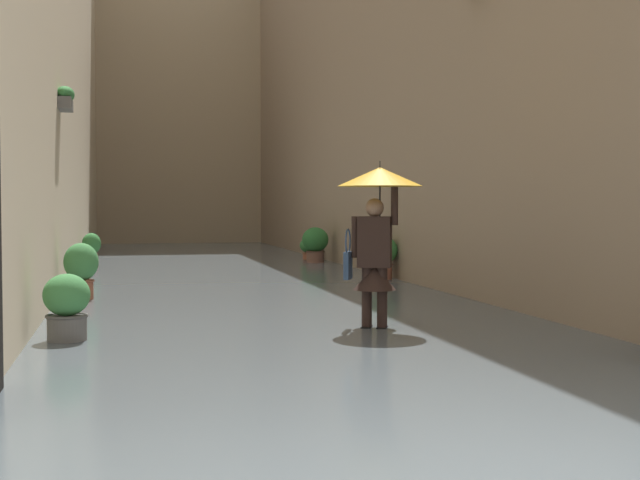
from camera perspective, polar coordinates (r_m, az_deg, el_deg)
ground_plane at (r=18.39m, az=-6.29°, el=-2.43°), size 72.90×72.90×0.00m
flood_water at (r=18.39m, az=-6.29°, el=-2.29°), size 6.89×35.16×0.09m
building_facade_left at (r=19.61m, az=5.55°, el=14.29°), size 2.04×33.16×11.18m
building_facade_far at (r=34.20m, az=-9.32°, el=11.46°), size 9.69×1.80×13.95m
person_wading at (r=10.04m, az=3.77°, el=1.64°), size 0.99×0.99×2.02m
potted_plant_mid_left at (r=16.68m, az=4.12°, el=-1.05°), size 0.59×0.59×0.92m
potted_plant_near_left at (r=22.77m, az=-0.60°, el=-0.57°), size 0.59×0.59×0.67m
potted_plant_mid_right at (r=9.48m, az=-16.33°, el=-4.35°), size 0.49×0.49×0.80m
potted_plant_far_left at (r=21.45m, az=-0.31°, el=-0.25°), size 0.65×0.65×0.97m
potted_plant_near_right at (r=13.54m, az=-15.44°, el=-1.88°), size 0.52×0.52×0.94m
potted_plant_far_right at (r=20.46m, az=-14.80°, el=-0.60°), size 0.42×0.42×0.88m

